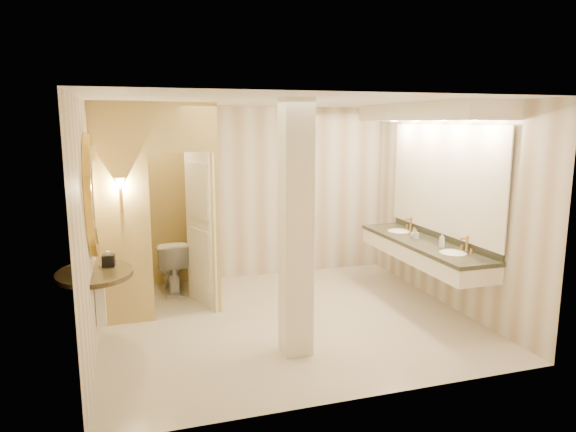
# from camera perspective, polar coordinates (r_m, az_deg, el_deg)

# --- Properties ---
(floor) EXTENTS (4.50, 4.50, 0.00)m
(floor) POSITION_cam_1_polar(r_m,az_deg,el_deg) (6.62, -0.06, -11.43)
(floor) COLOR beige
(floor) RESTS_ON ground
(ceiling) EXTENTS (4.50, 4.50, 0.00)m
(ceiling) POSITION_cam_1_polar(r_m,az_deg,el_deg) (6.15, -0.07, 12.63)
(ceiling) COLOR silver
(ceiling) RESTS_ON wall_back
(wall_back) EXTENTS (4.50, 0.02, 2.70)m
(wall_back) POSITION_cam_1_polar(r_m,az_deg,el_deg) (8.16, -4.21, 2.53)
(wall_back) COLOR beige
(wall_back) RESTS_ON floor
(wall_front) EXTENTS (4.50, 0.02, 2.70)m
(wall_front) POSITION_cam_1_polar(r_m,az_deg,el_deg) (4.42, 7.62, -4.23)
(wall_front) COLOR beige
(wall_front) RESTS_ON floor
(wall_left) EXTENTS (0.02, 4.00, 2.70)m
(wall_left) POSITION_cam_1_polar(r_m,az_deg,el_deg) (5.99, -21.09, -0.98)
(wall_left) COLOR beige
(wall_left) RESTS_ON floor
(wall_right) EXTENTS (0.02, 4.00, 2.70)m
(wall_right) POSITION_cam_1_polar(r_m,az_deg,el_deg) (7.23, 17.25, 1.08)
(wall_right) COLOR beige
(wall_right) RESTS_ON floor
(toilet_closet) EXTENTS (1.50, 1.55, 2.70)m
(toilet_closet) POSITION_cam_1_polar(r_m,az_deg,el_deg) (6.96, -11.30, 1.31)
(toilet_closet) COLOR #EACE7A
(toilet_closet) RESTS_ON floor
(wall_sconce) EXTENTS (0.14, 0.14, 0.42)m
(wall_sconce) POSITION_cam_1_polar(r_m,az_deg,el_deg) (6.35, -18.14, 3.29)
(wall_sconce) COLOR #B6833A
(wall_sconce) RESTS_ON toilet_closet
(vanity) EXTENTS (0.75, 2.68, 2.09)m
(vanity) POSITION_cam_1_polar(r_m,az_deg,el_deg) (7.09, 15.28, 3.29)
(vanity) COLOR white
(vanity) RESTS_ON floor
(console_shelf) EXTENTS (1.01, 1.01, 1.95)m
(console_shelf) POSITION_cam_1_polar(r_m,az_deg,el_deg) (5.84, -20.81, -1.30)
(console_shelf) COLOR black
(console_shelf) RESTS_ON floor
(pillar) EXTENTS (0.30, 0.30, 2.70)m
(pillar) POSITION_cam_1_polar(r_m,az_deg,el_deg) (5.35, 0.89, -1.58)
(pillar) COLOR white
(pillar) RESTS_ON floor
(tissue_box) EXTENTS (0.14, 0.14, 0.13)m
(tissue_box) POSITION_cam_1_polar(r_m,az_deg,el_deg) (6.08, -19.31, -4.68)
(tissue_box) COLOR black
(tissue_box) RESTS_ON console_shelf
(toilet) EXTENTS (0.49, 0.79, 0.78)m
(toilet) POSITION_cam_1_polar(r_m,az_deg,el_deg) (7.75, -12.91, -5.37)
(toilet) COLOR white
(toilet) RESTS_ON floor
(soap_bottle_a) EXTENTS (0.07, 0.07, 0.14)m
(soap_bottle_a) POSITION_cam_1_polar(r_m,az_deg,el_deg) (7.26, 14.01, -1.97)
(soap_bottle_a) COLOR beige
(soap_bottle_a) RESTS_ON vanity
(soap_bottle_b) EXTENTS (0.11, 0.11, 0.11)m
(soap_bottle_b) POSITION_cam_1_polar(r_m,az_deg,el_deg) (7.37, 13.79, -1.89)
(soap_bottle_b) COLOR silver
(soap_bottle_b) RESTS_ON vanity
(soap_bottle_c) EXTENTS (0.09, 0.09, 0.20)m
(soap_bottle_c) POSITION_cam_1_polar(r_m,az_deg,el_deg) (6.83, 16.73, -2.61)
(soap_bottle_c) COLOR #C6B28C
(soap_bottle_c) RESTS_ON vanity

